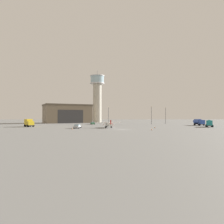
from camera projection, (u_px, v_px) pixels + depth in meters
name	position (u px, v px, depth m)	size (l,w,h in m)	color
ground_plane	(122.00, 129.00, 67.53)	(400.00, 400.00, 0.00)	slate
control_tower	(97.00, 95.00, 143.64)	(10.12, 10.12, 36.76)	#B2AD9E
hangar	(67.00, 114.00, 133.50)	(34.29, 29.06, 11.85)	#7A6B56
airplane_white	(108.00, 124.00, 77.14)	(9.94, 7.79, 2.95)	white
truck_fuel_tanker_teal	(209.00, 123.00, 82.84)	(4.64, 6.67, 2.84)	#38383D
truck_box_yellow	(29.00, 123.00, 84.52)	(5.34, 5.84, 3.14)	#38383D
truck_fuel_tanker_blue	(199.00, 122.00, 96.33)	(3.85, 6.22, 2.98)	#38383D
car_green	(93.00, 123.00, 108.35)	(2.70, 4.58, 1.37)	#287A42
car_silver	(77.00, 126.00, 73.88)	(2.61, 4.31, 1.37)	#B7BABF
light_post_west	(108.00, 114.00, 109.61)	(0.44, 0.44, 9.53)	#38383D
light_post_east	(151.00, 113.00, 110.51)	(0.44, 0.44, 9.82)	#38383D
light_post_north	(166.00, 114.00, 116.72)	(0.44, 0.44, 9.51)	#38383D
traffic_cone_near_left	(155.00, 127.00, 75.25)	(0.36, 0.36, 0.59)	black
traffic_cone_near_right	(152.00, 129.00, 64.17)	(0.36, 0.36, 0.60)	black
traffic_cone_mid_apron	(72.00, 129.00, 67.62)	(0.36, 0.36, 0.60)	black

